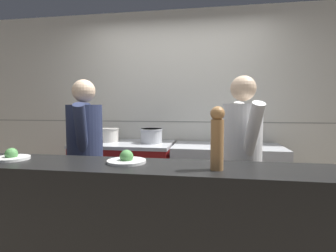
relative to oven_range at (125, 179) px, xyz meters
The scene contains 13 objects.
wall_back_tiled 1.11m from the oven_range, 33.87° to the left, with size 8.00×0.06×2.60m.
oven_range is the anchor object (origin of this frame).
prep_counter 1.24m from the oven_range, ahead, with size 1.25×0.65×0.90m.
pass_counter 1.63m from the oven_range, 66.69° to the right, with size 3.29×0.45×0.99m.
stock_pot 0.59m from the oven_range, 167.49° to the left, with size 0.26×0.26×0.17m.
sauce_pot 0.64m from the oven_range, ahead, with size 0.27×0.27×0.17m.
mixing_bowl_steel 1.58m from the oven_range, ahead, with size 0.27×0.27×0.10m.
chefs_knife 1.34m from the oven_range, ahead, with size 0.34×0.08×0.02m.
plated_dish_main 1.61m from the oven_range, 101.74° to the right, with size 0.24×0.24×0.08m.
plated_dish_appetiser 1.63m from the oven_range, 70.53° to the right, with size 0.25×0.25×0.09m.
pepper_mill 2.02m from the oven_range, 54.82° to the right, with size 0.08×0.08×0.37m.
chef_head_cook 0.92m from the oven_range, 97.94° to the right, with size 0.41×0.69×1.60m.
chef_sous 1.60m from the oven_range, 31.04° to the right, with size 0.40×0.70×1.61m.
Camera 1 is at (0.46, -1.92, 1.35)m, focal length 28.00 mm.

